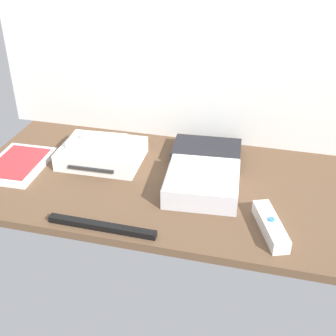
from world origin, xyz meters
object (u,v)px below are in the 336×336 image
object	(u,v)px
game_console	(102,154)
game_case	(18,164)
network_router	(207,152)
mini_computer	(202,183)
remote_wand	(270,226)
sensor_bar	(102,226)
remote_classic_pad	(97,142)

from	to	relation	value
game_console	game_case	bearing A→B (deg)	-158.92
network_router	game_console	bearing A→B (deg)	-166.00
mini_computer	network_router	bearing A→B (deg)	96.50
game_case	remote_wand	size ratio (longest dim) A/B	1.29
game_console	remote_wand	xyz separation A→B (cm)	(45.05, -19.19, -0.69)
sensor_bar	remote_classic_pad	bearing A→B (deg)	113.64
game_console	remote_classic_pad	world-z (taller)	remote_classic_pad
remote_classic_pad	game_case	bearing A→B (deg)	-159.24
remote_classic_pad	sensor_bar	distance (cm)	30.28
remote_classic_pad	sensor_bar	xyz separation A→B (cm)	(11.72, -27.52, -4.71)
game_console	mini_computer	bearing A→B (deg)	-17.55
remote_wand	mini_computer	bearing A→B (deg)	125.25
game_case	sensor_bar	size ratio (longest dim) A/B	0.81
game_console	network_router	bearing A→B (deg)	16.66
network_router	remote_classic_pad	world-z (taller)	remote_classic_pad
network_router	remote_classic_pad	size ratio (longest dim) A/B	1.26
game_console	remote_classic_pad	size ratio (longest dim) A/B	1.43
remote_classic_pad	remote_wand	bearing A→B (deg)	-27.01
game_case	sensor_bar	distance (cm)	35.94
mini_computer	game_case	distance (cm)	48.71
game_console	sensor_bar	xyz separation A→B (cm)	(10.47, -27.14, -1.50)
sensor_bar	network_router	bearing A→B (deg)	66.42
game_console	mini_computer	size ratio (longest dim) A/B	1.17
network_router	sensor_bar	size ratio (longest dim) A/B	0.78
network_router	remote_wand	size ratio (longest dim) A/B	1.25
game_console	remote_wand	distance (cm)	48.98
remote_wand	remote_classic_pad	world-z (taller)	remote_classic_pad
remote_wand	remote_classic_pad	distance (cm)	50.42
game_console	game_case	distance (cm)	21.92
game_case	remote_classic_pad	bearing A→B (deg)	23.06
remote_wand	sensor_bar	xyz separation A→B (cm)	(-34.59, -7.95, -0.81)
game_case	remote_wand	bearing A→B (deg)	-11.19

